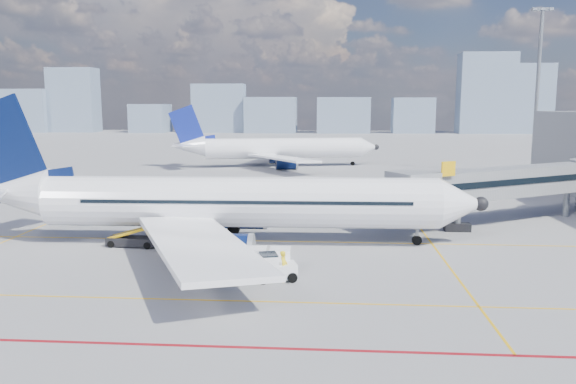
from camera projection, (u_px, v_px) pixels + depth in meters
name	position (u px, v px, depth m)	size (l,w,h in m)	color
ground	(240.00, 270.00, 37.19)	(420.00, 420.00, 0.00)	gray
apron_markings	(220.00, 288.00, 33.37)	(90.00, 35.12, 0.01)	#E5A60C
jet_bridge	(521.00, 183.00, 51.64)	(23.55, 15.78, 6.30)	gray
floodlight_mast_ne	(538.00, 87.00, 86.66)	(3.20, 0.61, 25.45)	gray
distant_skyline	(292.00, 106.00, 223.50)	(251.22, 15.22, 30.90)	slate
main_aircraft	(219.00, 203.00, 43.97)	(41.05, 35.76, 11.96)	white
second_aircraft	(275.00, 149.00, 99.20)	(36.96, 31.84, 10.95)	white
baggage_tug	(274.00, 268.00, 34.73)	(2.78, 2.10, 1.74)	white
cargo_dolly	(268.00, 260.00, 36.16)	(3.15, 1.49, 1.70)	black
belt_loader	(134.00, 239.00, 43.22)	(5.56, 1.77, 2.24)	black
ramp_worker	(284.00, 266.00, 34.50)	(0.71, 0.47, 1.95)	yellow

